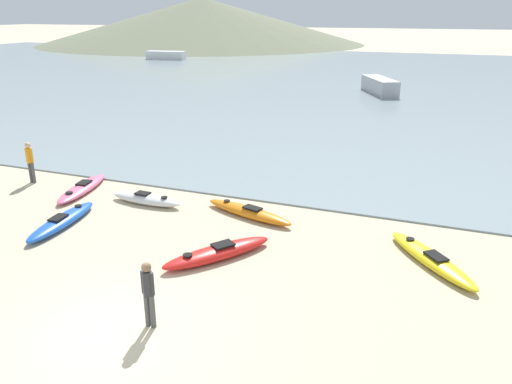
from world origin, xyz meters
The scene contains 13 objects.
ground_plane centered at (0.00, 0.00, 0.00)m, with size 400.00×400.00×0.00m, color #C6B793.
bay_water centered at (0.00, 43.25, 0.03)m, with size 160.00×70.00×0.06m, color gray.
far_hill_left centered at (-43.02, 88.71, 4.46)m, with size 65.34×65.34×8.92m, color #6B7056.
kayak_on_sand_0 centered at (0.63, 3.84, 0.17)m, with size 2.47×3.08×0.39m.
kayak_on_sand_1 centered at (-6.35, 6.81, 0.14)m, with size 1.38×3.37×0.33m.
kayak_on_sand_2 centered at (6.04, 5.60, 0.15)m, with size 2.74×3.11×0.34m.
kayak_on_sand_3 centered at (-3.44, 6.62, 0.18)m, with size 2.75×0.75×0.39m.
kayak_on_sand_4 centered at (0.30, 6.85, 0.16)m, with size 3.43×1.58×0.37m.
kayak_on_sand_6 centered at (-4.85, 4.05, 0.16)m, with size 1.04×3.33×0.37m.
person_near_foreground centered at (0.64, 0.50, 0.87)m, with size 0.31×0.27×1.52m.
person_near_waterline centered at (-8.84, 6.96, 0.93)m, with size 0.33×0.28×1.62m.
moored_boat_0 centered at (0.53, 34.39, 0.67)m, with size 3.65×5.23×1.21m.
moored_boat_1 centered at (-31.28, 54.43, 0.60)m, with size 5.54×2.25×1.09m.
Camera 1 is at (6.00, -7.09, 6.33)m, focal length 35.00 mm.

